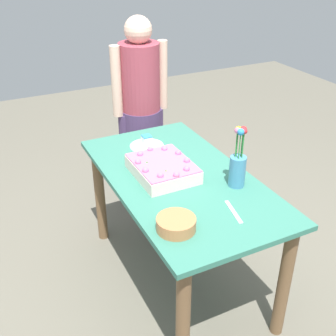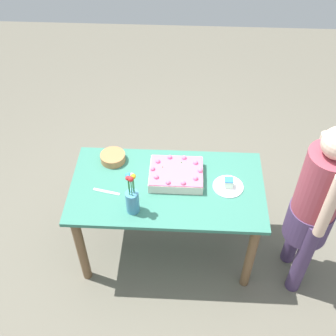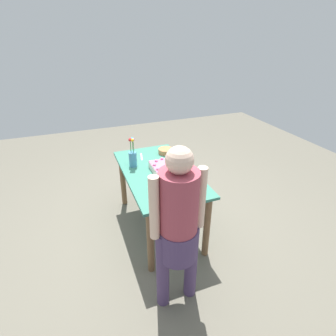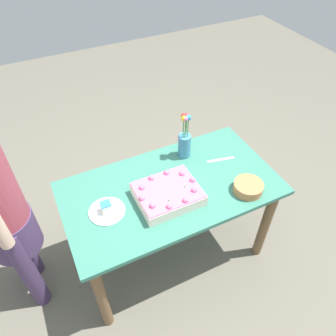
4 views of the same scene
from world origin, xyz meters
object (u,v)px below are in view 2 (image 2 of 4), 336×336
at_px(sheet_cake, 176,174).
at_px(person_standing, 315,203).
at_px(cake_knife, 107,192).
at_px(flower_vase, 132,199).
at_px(fruit_bowl, 113,157).
at_px(serving_plate_with_slice, 228,185).

height_order(sheet_cake, person_standing, person_standing).
xyz_separation_m(cake_knife, person_standing, (1.43, -0.10, 0.08)).
relative_size(flower_vase, person_standing, 0.23).
bearing_deg(flower_vase, cake_knife, 143.07).
bearing_deg(fruit_bowl, sheet_cake, -18.53).
bearing_deg(cake_knife, sheet_cake, 29.94).
xyz_separation_m(serving_plate_with_slice, person_standing, (0.56, -0.20, 0.07)).
bearing_deg(serving_plate_with_slice, sheet_cake, 169.98).
height_order(fruit_bowl, person_standing, person_standing).
bearing_deg(sheet_cake, serving_plate_with_slice, -10.02).
relative_size(sheet_cake, person_standing, 0.26).
distance_m(serving_plate_with_slice, flower_vase, 0.71).
bearing_deg(cake_knife, fruit_bowl, 101.63).
xyz_separation_m(sheet_cake, flower_vase, (-0.28, -0.31, 0.08)).
bearing_deg(fruit_bowl, cake_knife, -90.43).
height_order(flower_vase, person_standing, person_standing).
height_order(flower_vase, fruit_bowl, flower_vase).
relative_size(serving_plate_with_slice, person_standing, 0.15).
distance_m(sheet_cake, cake_knife, 0.52).
bearing_deg(sheet_cake, fruit_bowl, 161.47).
distance_m(sheet_cake, person_standing, 0.97).
bearing_deg(fruit_bowl, serving_plate_with_slice, -14.90).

